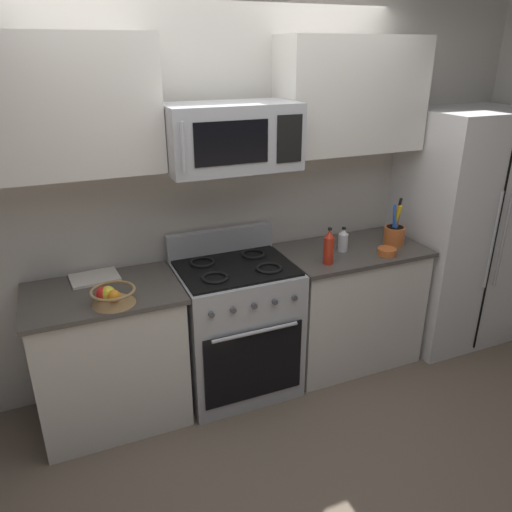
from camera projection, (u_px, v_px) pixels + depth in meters
name	position (u px, v px, depth m)	size (l,w,h in m)	color
ground_plane	(277.00, 447.00, 3.00)	(16.00, 16.00, 0.00)	#6B5B4C
wall_back	(215.00, 196.00, 3.40)	(8.00, 0.10, 2.60)	beige
counter_left	(110.00, 356.00, 3.10)	(0.91, 0.62, 0.91)	silver
range_oven	(236.00, 326.00, 3.40)	(0.76, 0.66, 1.09)	#B2B5BA
counter_right	(348.00, 304.00, 3.73)	(1.03, 0.62, 0.91)	silver
refrigerator	(459.00, 230.00, 3.89)	(0.87, 0.73, 1.84)	silver
microwave	(231.00, 137.00, 2.93)	(0.79, 0.44, 0.39)	#B2B5BA
upper_cabinets_left	(74.00, 106.00, 2.66)	(0.90, 0.34, 0.74)	silver
upper_cabinets_right	(352.00, 95.00, 3.30)	(1.02, 0.34, 0.74)	silver
utensil_crock	(394.00, 234.00, 3.61)	(0.15, 0.15, 0.34)	#D1662D
fruit_basket	(112.00, 296.00, 2.76)	(0.25, 0.25, 0.11)	#9E7A4C
cutting_board	(95.00, 278.00, 3.08)	(0.29, 0.21, 0.02)	silver
bottle_hot_sauce	(329.00, 247.00, 3.26)	(0.07, 0.07, 0.25)	red
bottle_vinegar	(343.00, 240.00, 3.48)	(0.07, 0.07, 0.18)	silver
prep_bowl	(387.00, 251.00, 3.43)	(0.13, 0.13, 0.05)	#D1662D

